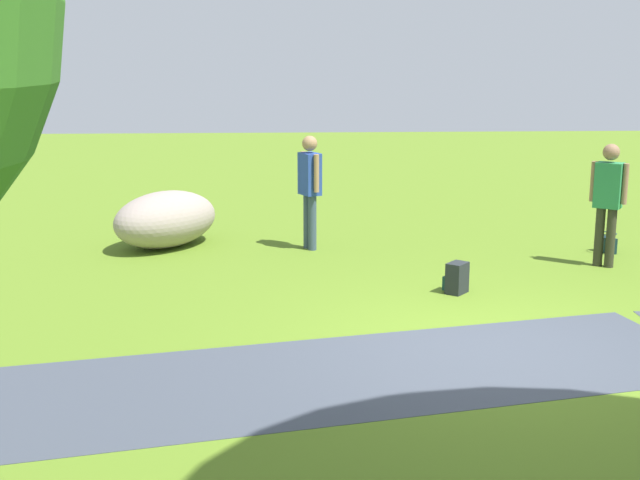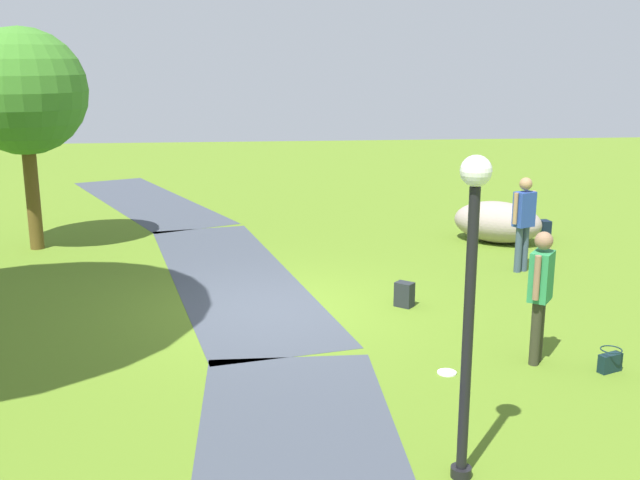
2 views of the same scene
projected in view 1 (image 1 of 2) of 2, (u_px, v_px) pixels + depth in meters
ground_plane at (492, 350)px, 8.75m from camera, size 48.00×48.00×0.00m
footpath_segment_mid at (310, 378)px, 7.97m from camera, size 8.27×3.73×0.01m
lawn_boulder at (166, 219)px, 13.28m from camera, size 2.10×2.23×0.88m
woman_with_handbag at (608, 196)px, 11.91m from camera, size 0.44×0.41×1.76m
man_near_boulder at (310, 184)px, 12.98m from camera, size 0.37×0.48×1.77m
handbag_on_grass at (607, 244)px, 12.93m from camera, size 0.35×0.35×0.31m
backpack_by_boulder at (161, 220)px, 14.43m from camera, size 0.30×0.28×0.40m
spare_backpack_on_lawn at (456, 278)px, 10.76m from camera, size 0.35×0.35×0.40m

